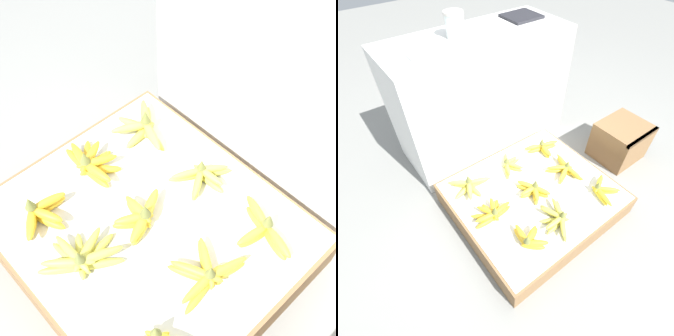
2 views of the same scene
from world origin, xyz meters
TOP-DOWN VIEW (x-y plane):
  - ground_plane at (0.00, 0.00)m, footprint 10.00×10.00m
  - display_platform at (0.00, 0.00)m, footprint 0.95×0.84m
  - back_vendor_table at (0.12, 0.75)m, footprint 1.22×0.51m
  - banana_bunch_front_left at (-0.25, -0.24)m, footprint 0.15×0.20m
  - banana_bunch_front_midleft at (-0.03, -0.24)m, footprint 0.21×0.26m
  - banana_bunch_middle_left at (-0.31, 0.00)m, footprint 0.25×0.15m
  - banana_bunch_middle_midleft at (-0.02, -0.01)m, footprint 0.16×0.21m
  - banana_bunch_middle_midright at (0.26, -0.00)m, footprint 0.17×0.26m
  - banana_bunch_back_left at (-0.31, 0.25)m, footprint 0.26×0.22m
  - banana_bunch_back_midleft at (0.00, 0.25)m, footprint 0.18×0.21m
  - banana_bunch_back_midright at (0.29, 0.23)m, footprint 0.25×0.18m

SIDE VIEW (x-z plane):
  - ground_plane at x=0.00m, z-range 0.00..0.00m
  - display_platform at x=0.00m, z-range 0.00..0.16m
  - banana_bunch_back_midleft at x=0.00m, z-range 0.14..0.23m
  - banana_bunch_front_midleft at x=-0.03m, z-range 0.14..0.24m
  - banana_bunch_middle_midright at x=0.26m, z-range 0.14..0.24m
  - banana_bunch_middle_left at x=-0.31m, z-range 0.13..0.24m
  - banana_bunch_back_left at x=-0.31m, z-range 0.13..0.25m
  - banana_bunch_back_midright at x=0.29m, z-range 0.14..0.25m
  - banana_bunch_middle_midleft at x=-0.02m, z-range 0.14..0.25m
  - banana_bunch_front_left at x=-0.25m, z-range 0.14..0.25m
  - back_vendor_table at x=0.12m, z-range 0.00..0.83m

